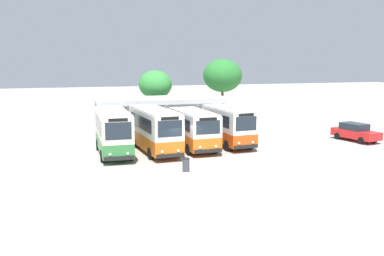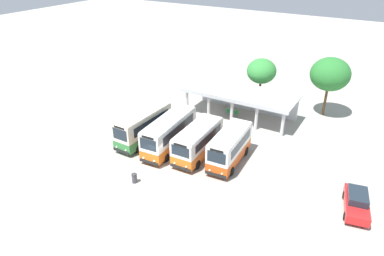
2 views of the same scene
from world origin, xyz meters
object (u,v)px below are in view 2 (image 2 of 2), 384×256
at_px(city_bus_second_in_row, 169,132).
at_px(waiting_chair_middle_seat, 237,113).
at_px(city_bus_fourth_amber, 230,146).
at_px(waiting_chair_end_by_column, 228,111).
at_px(litter_bin_apron, 134,178).
at_px(waiting_chair_second_from_end, 232,112).
at_px(city_bus_nearest_orange, 143,125).
at_px(city_bus_middle_cream, 198,140).
at_px(parked_car_flank, 357,202).

height_order(city_bus_second_in_row, waiting_chair_middle_seat, city_bus_second_in_row).
distance_m(city_bus_second_in_row, waiting_chair_middle_seat, 11.13).
distance_m(city_bus_fourth_amber, waiting_chair_end_by_column, 11.00).
height_order(waiting_chair_end_by_column, litter_bin_apron, litter_bin_apron).
bearing_deg(waiting_chair_second_from_end, city_bus_fourth_amber, -66.61).
distance_m(waiting_chair_end_by_column, waiting_chair_second_from_end, 0.58).
xyz_separation_m(city_bus_fourth_amber, waiting_chair_second_from_end, (-4.25, 9.83, -1.30)).
xyz_separation_m(city_bus_nearest_orange, waiting_chair_second_from_end, (5.63, 10.68, -1.38)).
bearing_deg(waiting_chair_second_from_end, city_bus_middle_cream, -84.71).
xyz_separation_m(city_bus_middle_cream, litter_bin_apron, (-2.64, -6.92, -1.31)).
relative_size(city_bus_middle_cream, parked_car_flank, 1.50).
relative_size(waiting_chair_end_by_column, waiting_chair_second_from_end, 1.00).
relative_size(city_bus_second_in_row, parked_car_flank, 1.74).
xyz_separation_m(city_bus_fourth_amber, waiting_chair_middle_seat, (-3.67, 9.92, -1.30)).
distance_m(city_bus_middle_cream, city_bus_fourth_amber, 3.33).
distance_m(city_bus_middle_cream, waiting_chair_end_by_column, 10.49).
bearing_deg(waiting_chair_end_by_column, waiting_chair_second_from_end, 3.46).
bearing_deg(city_bus_nearest_orange, city_bus_middle_cream, 2.95).
bearing_deg(city_bus_fourth_amber, waiting_chair_second_from_end, 113.39).
bearing_deg(city_bus_middle_cream, waiting_chair_middle_seat, 92.07).
distance_m(city_bus_fourth_amber, parked_car_flank, 12.03).
bearing_deg(city_bus_fourth_amber, waiting_chair_end_by_column, 116.25).
distance_m(city_bus_nearest_orange, waiting_chair_middle_seat, 12.51).
distance_m(city_bus_second_in_row, waiting_chair_end_by_column, 10.77).
relative_size(city_bus_fourth_amber, waiting_chair_second_from_end, 7.90).
bearing_deg(waiting_chair_end_by_column, city_bus_nearest_orange, -115.38).
height_order(parked_car_flank, litter_bin_apron, parked_car_flank).
height_order(city_bus_second_in_row, litter_bin_apron, city_bus_second_in_row).
height_order(city_bus_nearest_orange, litter_bin_apron, city_bus_nearest_orange).
xyz_separation_m(parked_car_flank, litter_bin_apron, (-17.86, -6.22, -0.37)).
distance_m(city_bus_nearest_orange, waiting_chair_second_from_end, 12.15).
bearing_deg(city_bus_fourth_amber, city_bus_nearest_orange, -175.07).
relative_size(city_bus_second_in_row, waiting_chair_middle_seat, 9.52).
bearing_deg(city_bus_second_in_row, parked_car_flank, -1.46).
height_order(city_bus_nearest_orange, city_bus_fourth_amber, city_bus_nearest_orange).
relative_size(city_bus_fourth_amber, litter_bin_apron, 7.54).
bearing_deg(city_bus_middle_cream, waiting_chair_second_from_end, 95.29).
height_order(city_bus_nearest_orange, city_bus_middle_cream, city_bus_nearest_orange).
bearing_deg(city_bus_fourth_amber, parked_car_flank, -5.80).
relative_size(city_bus_nearest_orange, litter_bin_apron, 8.35).
bearing_deg(parked_car_flank, city_bus_second_in_row, 178.54).
xyz_separation_m(city_bus_second_in_row, waiting_chair_end_by_column, (1.76, 10.53, -1.38)).
relative_size(waiting_chair_middle_seat, litter_bin_apron, 0.96).
bearing_deg(waiting_chair_middle_seat, city_bus_middle_cream, -87.93).
relative_size(parked_car_flank, waiting_chair_end_by_column, 5.48).
distance_m(parked_car_flank, waiting_chair_second_from_end, 19.59).
height_order(waiting_chair_middle_seat, litter_bin_apron, litter_bin_apron).
bearing_deg(litter_bin_apron, waiting_chair_middle_seat, 82.56).
distance_m(parked_car_flank, waiting_chair_middle_seat, 19.16).
distance_m(city_bus_nearest_orange, waiting_chair_end_by_column, 11.86).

